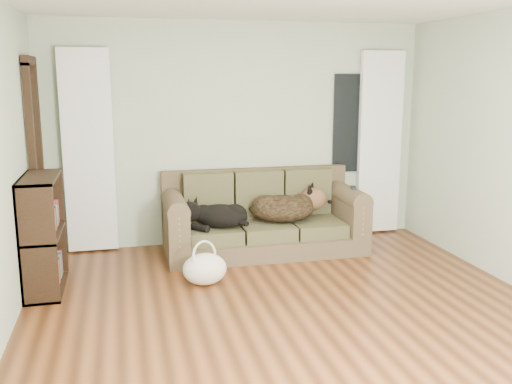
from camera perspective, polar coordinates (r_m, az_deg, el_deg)
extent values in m
plane|color=#41210F|center=(4.76, 4.40, -13.01)|extent=(5.00, 5.00, 0.00)
cube|color=#ACBB9E|center=(6.79, -1.91, 5.82)|extent=(4.50, 0.04, 2.60)
cube|color=white|center=(6.60, -16.41, 3.88)|extent=(0.55, 0.08, 2.25)
cube|color=white|center=(7.30, 12.25, 4.79)|extent=(0.55, 0.08, 2.25)
cube|color=black|center=(7.18, 9.63, 6.78)|extent=(0.50, 0.03, 1.20)
cube|color=black|center=(6.29, -21.06, 2.31)|extent=(0.07, 0.60, 2.10)
cube|color=#3D3425|center=(6.47, 0.81, -2.10)|extent=(2.23, 0.96, 0.91)
ellipsoid|color=black|center=(6.25, -3.88, -2.34)|extent=(0.73, 0.64, 0.26)
ellipsoid|color=black|center=(6.50, 2.99, -1.68)|extent=(0.85, 0.67, 0.33)
cube|color=black|center=(6.55, 9.74, 0.41)|extent=(0.10, 0.19, 0.02)
ellipsoid|color=white|center=(5.54, -5.16, -7.63)|extent=(0.49, 0.42, 0.31)
cube|color=black|center=(5.68, -20.50, -4.28)|extent=(0.33, 0.86, 1.08)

